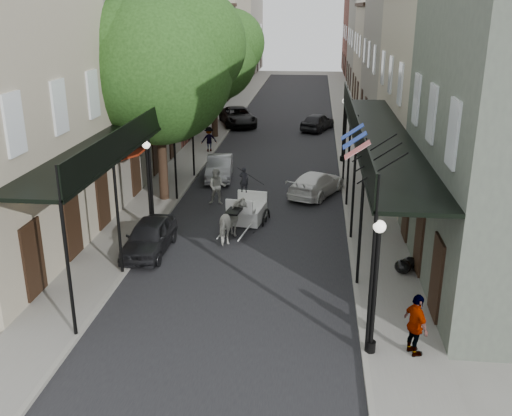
% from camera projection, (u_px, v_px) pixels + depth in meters
% --- Properties ---
extents(ground, '(140.00, 140.00, 0.00)m').
position_uv_depth(ground, '(228.00, 310.00, 17.43)').
color(ground, gray).
rests_on(ground, ground).
extents(road, '(8.00, 90.00, 0.01)m').
position_uv_depth(road, '(276.00, 153.00, 36.19)').
color(road, black).
rests_on(road, ground).
extents(sidewalk_left, '(2.20, 90.00, 0.12)m').
position_uv_depth(sidewalk_left, '(198.00, 150.00, 36.66)').
color(sidewalk_left, gray).
rests_on(sidewalk_left, ground).
extents(sidewalk_right, '(2.20, 90.00, 0.12)m').
position_uv_depth(sidewalk_right, '(355.00, 154.00, 35.68)').
color(sidewalk_right, gray).
rests_on(sidewalk_right, ground).
extents(building_row_left, '(5.00, 80.00, 10.50)m').
position_uv_depth(building_row_left, '(176.00, 55.00, 44.68)').
color(building_row_left, '#A29882').
rests_on(building_row_left, ground).
extents(building_row_right, '(5.00, 80.00, 10.50)m').
position_uv_depth(building_row_right, '(400.00, 56.00, 42.98)').
color(building_row_right, gray).
rests_on(building_row_right, ground).
extents(gallery_left, '(2.20, 18.05, 4.88)m').
position_uv_depth(gallery_left, '(136.00, 130.00, 23.10)').
color(gallery_left, black).
rests_on(gallery_left, sidewalk_left).
extents(gallery_right, '(2.20, 18.05, 4.88)m').
position_uv_depth(gallery_right, '(375.00, 135.00, 22.16)').
color(gallery_right, black).
rests_on(gallery_right, sidewalk_right).
extents(tree_near, '(7.31, 6.80, 9.63)m').
position_uv_depth(tree_near, '(167.00, 61.00, 25.23)').
color(tree_near, '#382619').
rests_on(tree_near, sidewalk_left).
extents(tree_far, '(6.45, 6.00, 8.61)m').
position_uv_depth(tree_far, '(219.00, 53.00, 38.59)').
color(tree_far, '#382619').
rests_on(tree_far, sidewalk_left).
extents(lamppost_right_near, '(0.32, 0.32, 3.71)m').
position_uv_depth(lamppost_right_near, '(375.00, 286.00, 14.47)').
color(lamppost_right_near, black).
rests_on(lamppost_right_near, sidewalk_right).
extents(lamppost_left, '(0.32, 0.32, 3.71)m').
position_uv_depth(lamppost_left, '(149.00, 184.00, 22.78)').
color(lamppost_left, black).
rests_on(lamppost_left, sidewalk_left).
extents(lamppost_right_far, '(0.32, 0.32, 3.71)m').
position_uv_depth(lamppost_right_far, '(344.00, 129.00, 33.23)').
color(lamppost_right_far, black).
rests_on(lamppost_right_far, sidewalk_right).
extents(horse, '(1.12, 1.95, 1.56)m').
position_uv_depth(horse, '(233.00, 222.00, 22.40)').
color(horse, silver).
rests_on(horse, ground).
extents(carriage, '(1.80, 2.47, 2.60)m').
position_uv_depth(carriage, '(250.00, 197.00, 24.54)').
color(carriage, black).
rests_on(carriage, ground).
extents(pedestrian_walking, '(0.85, 0.68, 1.71)m').
position_uv_depth(pedestrian_walking, '(217.00, 187.00, 26.52)').
color(pedestrian_walking, beige).
rests_on(pedestrian_walking, ground).
extents(pedestrian_sidewalk_left, '(1.14, 0.90, 1.55)m').
position_uv_depth(pedestrian_sidewalk_left, '(209.00, 139.00, 35.93)').
color(pedestrian_sidewalk_left, gray).
rests_on(pedestrian_sidewalk_left, sidewalk_left).
extents(pedestrian_sidewalk_right, '(0.78, 1.10, 1.73)m').
position_uv_depth(pedestrian_sidewalk_right, '(416.00, 325.00, 14.71)').
color(pedestrian_sidewalk_right, gray).
rests_on(pedestrian_sidewalk_right, sidewalk_right).
extents(car_left_near, '(1.51, 3.69, 1.25)m').
position_uv_depth(car_left_near, '(149.00, 237.00, 21.33)').
color(car_left_near, black).
rests_on(car_left_near, ground).
extents(car_left_mid, '(1.67, 3.83, 1.23)m').
position_uv_depth(car_left_mid, '(220.00, 168.00, 30.61)').
color(car_left_mid, '#A9A9AE').
rests_on(car_left_mid, ground).
extents(car_left_far, '(3.81, 5.58, 1.42)m').
position_uv_depth(car_left_far, '(238.00, 116.00, 44.45)').
color(car_left_far, black).
rests_on(car_left_far, ground).
extents(car_right_near, '(3.15, 4.36, 1.17)m').
position_uv_depth(car_right_near, '(316.00, 184.00, 27.89)').
color(car_right_near, white).
rests_on(car_right_near, ground).
extents(car_right_far, '(2.83, 4.15, 1.31)m').
position_uv_depth(car_right_far, '(317.00, 122.00, 42.68)').
color(car_right_far, black).
rests_on(car_right_far, ground).
extents(trash_bags, '(0.83, 0.98, 0.48)m').
position_uv_depth(trash_bags, '(406.00, 265.00, 19.64)').
color(trash_bags, black).
rests_on(trash_bags, sidewalk_right).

